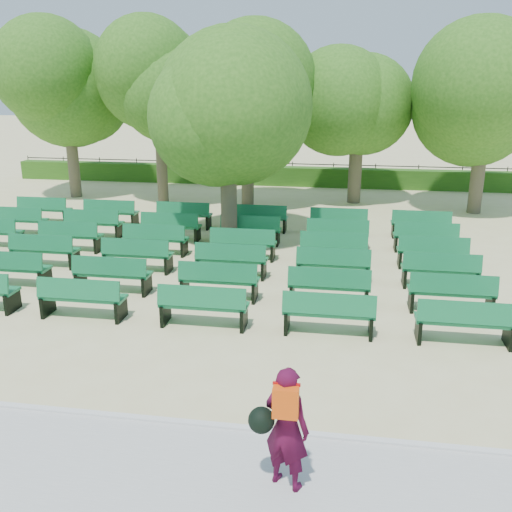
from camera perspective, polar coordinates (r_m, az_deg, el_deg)
The scene contains 9 objects.
ground at distance 14.86m, azimuth -5.79°, elevation -2.59°, with size 120.00×120.00×0.00m, color beige.
paving at distance 8.72m, azimuth -18.96°, elevation -19.04°, with size 30.00×2.20×0.06m, color #B7B8B2.
curb at distance 9.54m, azimuth -15.70°, elevation -15.08°, with size 30.00×0.12×0.10m, color silver.
hedge at distance 28.10m, azimuth 1.52°, elevation 8.03°, with size 26.00×0.70×0.90m, color #2C5D18.
fence at distance 28.56m, azimuth 1.62°, elevation 7.27°, with size 26.00×0.10×1.02m, color black, non-canonical shape.
tree_line at distance 24.29m, azimuth 0.23°, elevation 5.44°, with size 21.80×6.80×7.04m, color #39701E, non-canonical shape.
bench_array at distance 16.21m, azimuth -6.40°, elevation -0.52°, with size 1.90×0.63×1.19m.
tree_among at distance 17.07m, azimuth -2.86°, elevation 14.45°, with size 4.62×4.62×6.28m.
person at distance 7.42m, azimuth 2.88°, elevation -16.63°, with size 0.84×0.61×1.68m.
Camera 1 is at (3.69, -13.46, 5.09)m, focal length 40.00 mm.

